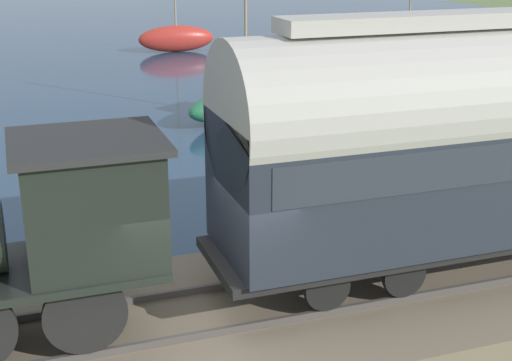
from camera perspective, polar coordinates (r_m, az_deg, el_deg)
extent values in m
plane|color=#607542|center=(11.31, -3.77, -13.97)|extent=(200.00, 200.00, 0.00)
cube|color=navy|center=(52.78, -16.75, 11.48)|extent=(80.00, 80.00, 0.01)
cube|color=#756651|center=(11.69, -4.60, -11.56)|extent=(4.57, 56.00, 0.43)
cube|color=#4C4742|center=(10.96, -3.67, -12.11)|extent=(0.07, 54.88, 0.12)
cube|color=#4C4742|center=(12.16, -5.50, -8.82)|extent=(0.07, 54.88, 0.12)
cylinder|color=black|center=(10.37, -13.49, -10.41)|extent=(0.12, 1.18, 1.18)
cylinder|color=black|center=(11.63, -14.28, -7.11)|extent=(0.12, 1.18, 1.18)
cube|color=black|center=(10.46, -13.04, -1.72)|extent=(1.82, 1.89, 1.71)
cube|color=#282828|center=(10.19, -13.41, 3.05)|extent=(2.02, 2.13, 0.10)
cylinder|color=black|center=(11.91, 11.75, -7.39)|extent=(0.12, 0.76, 0.76)
cylinder|color=black|center=(13.02, 8.61, -4.84)|extent=(0.12, 0.76, 0.76)
cylinder|color=black|center=(11.32, 5.70, -8.53)|extent=(0.12, 0.76, 0.76)
cylinder|color=black|center=(12.48, 2.98, -5.73)|extent=(0.12, 0.76, 0.76)
cube|color=black|center=(13.65, 19.30, -3.20)|extent=(2.07, 10.97, 0.16)
ellipsoid|color=#236B42|center=(25.48, -0.81, 6.41)|extent=(4.11, 5.55, 1.21)
cylinder|color=#9E8460|center=(24.99, -0.84, 13.51)|extent=(0.10, 0.10, 5.12)
cube|color=silver|center=(25.32, -0.81, 8.24)|extent=(1.62, 1.89, 0.45)
ellipsoid|color=brown|center=(43.08, 12.06, 11.11)|extent=(3.55, 4.16, 1.13)
ellipsoid|color=#B72D23|center=(40.82, -6.40, 11.21)|extent=(1.28, 4.28, 1.45)
ellipsoid|color=#B7B2A3|center=(24.48, 17.69, 4.15)|extent=(2.35, 2.40, 0.51)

